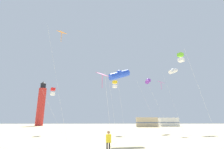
{
  "coord_description": "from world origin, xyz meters",
  "views": [
    {
      "loc": [
        -0.13,
        -7.26,
        1.8
      ],
      "look_at": [
        0.44,
        9.35,
        6.42
      ],
      "focal_mm": 26.75,
      "sensor_mm": 36.0,
      "label": 1
    }
  ],
  "objects": [
    {
      "name": "kite_tube_white",
      "position": [
        12.1,
        21.65,
        10.62
      ],
      "size": [
        3.19,
        3.1,
        11.32
      ],
      "color": "silver",
      "rests_on": "ground"
    },
    {
      "name": "kite_box_lime",
      "position": [
        9.47,
        12.6,
        9.69
      ],
      "size": [
        3.47,
        3.1,
        10.29
      ],
      "color": "silver",
      "rests_on": "ground"
    },
    {
      "name": "kite_diamond_orange",
      "position": [
        -5.27,
        9.9,
        11.02
      ],
      "size": [
        2.76,
        2.27,
        11.79
      ],
      "color": "silver",
      "rests_on": "ground"
    },
    {
      "name": "kite_tube_blue",
      "position": [
        1.26,
        10.06,
        6.62
      ],
      "size": [
        2.54,
        2.07,
        7.32
      ],
      "color": "silver",
      "rests_on": "ground"
    },
    {
      "name": "kite_diamond_magenta",
      "position": [
        8.41,
        18.02,
        7.4
      ],
      "size": [
        2.9,
        2.9,
        7.9
      ],
      "color": "silver",
      "rests_on": "ground"
    },
    {
      "name": "kite_box_gold",
      "position": [
        1.26,
        19.29,
        7.54
      ],
      "size": [
        1.96,
        2.0,
        8.12
      ],
      "color": "silver",
      "rests_on": "ground"
    },
    {
      "name": "kite_tube_violet",
      "position": [
        7.61,
        22.57,
        8.9
      ],
      "size": [
        3.26,
        3.66,
        9.61
      ],
      "color": "silver",
      "rests_on": "ground"
    },
    {
      "name": "kite_box_scarlet",
      "position": [
        -8.45,
        18.72,
        6.19
      ],
      "size": [
        3.1,
        2.6,
        6.77
      ],
      "color": "silver",
      "rests_on": "ground"
    },
    {
      "name": "rv_van_tan",
      "position": [
        12.23,
        44.84,
        1.39
      ],
      "size": [
        6.61,
        2.85,
        2.8
      ],
      "rotation": [
        0.0,
        0.0,
        -0.08
      ],
      "color": "#C6B28C",
      "rests_on": "ground"
    },
    {
      "name": "rv_van_white",
      "position": [
        20.69,
        49.64,
        1.39
      ],
      "size": [
        6.54,
        2.62,
        2.8
      ],
      "rotation": [
        0.0,
        0.0,
        0.04
      ],
      "color": "white",
      "rests_on": "ground"
    },
    {
      "name": "lighthouse_distant",
      "position": [
        -24.88,
        57.76,
        7.84
      ],
      "size": [
        2.8,
        2.8,
        16.8
      ],
      "color": "red",
      "rests_on": "ground"
    },
    {
      "name": "kite_diamond_rainbow",
      "position": [
        -0.47,
        6.73,
        5.52
      ],
      "size": [
        1.43,
        1.43,
        5.91
      ],
      "color": "silver",
      "rests_on": "ground"
    },
    {
      "name": "kite_flyer_standing",
      "position": [
        0.04,
        4.51,
        0.61
      ],
      "size": [
        0.35,
        0.51,
        1.16
      ],
      "rotation": [
        0.0,
        0.0,
        3.18
      ],
      "color": "yellow",
      "rests_on": "ground"
    }
  ]
}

